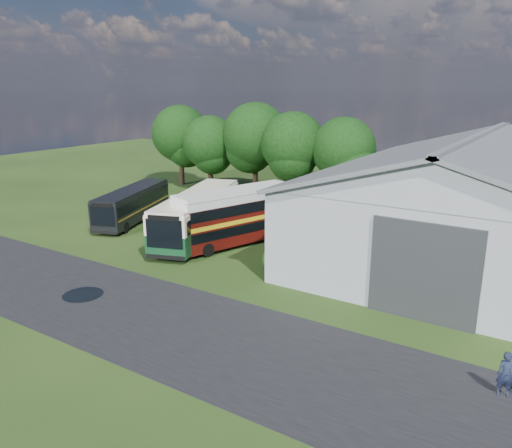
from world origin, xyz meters
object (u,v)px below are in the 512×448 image
Objects in this scene: bus_maroon_double at (236,217)px; bus_dark_single at (133,204)px; bus_green_single at (198,214)px; visitor_a at (506,375)px; storage_shed at (473,194)px.

bus_maroon_double reaches higher than bus_dark_single.
bus_green_single is 7.20× the size of visitor_a.
visitor_a is (30.08, -10.42, -0.61)m from bus_dark_single.
bus_green_single is 1.23× the size of bus_dark_single.
bus_maroon_double is at bearing -22.75° from bus_dark_single.
storage_shed is 26.59m from bus_dark_single.
storage_shed is at bearing 2.55° from bus_green_single.
visitor_a is at bearing -8.92° from bus_maroon_double.
storage_shed reaches higher than bus_green_single.
storage_shed is 16.28m from bus_maroon_double.
bus_dark_single is (-7.74, 0.81, -0.33)m from bus_green_single.
bus_maroon_double is at bearing 137.94° from visitor_a.
bus_maroon_double is (-14.64, -6.79, -2.13)m from storage_shed.
bus_green_single reaches higher than visitor_a.
bus_green_single is at bearing 142.09° from visitor_a.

